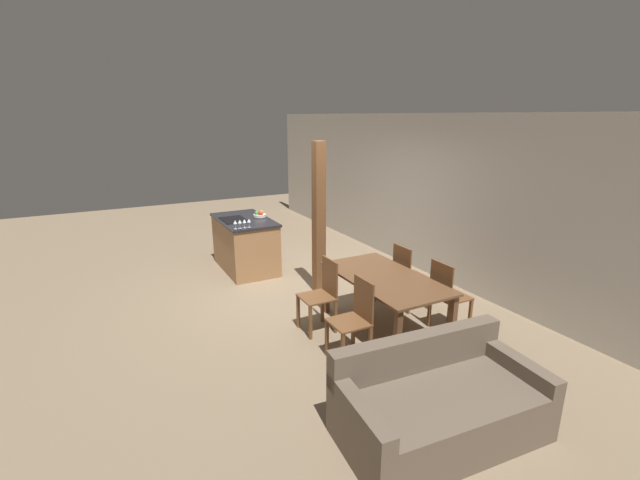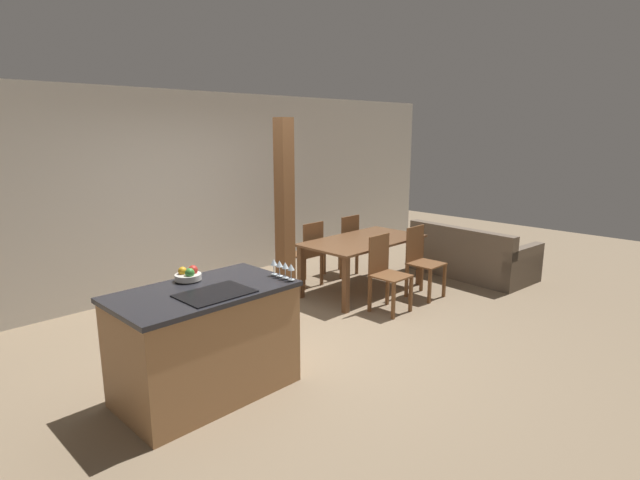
% 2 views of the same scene
% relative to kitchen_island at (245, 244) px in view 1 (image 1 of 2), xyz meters
% --- Properties ---
extents(ground_plane, '(16.00, 16.00, 0.00)m').
position_rel_kitchen_island_xyz_m(ground_plane, '(1.28, 0.32, -0.46)').
color(ground_plane, '#847056').
extents(wall_back, '(11.20, 0.08, 2.70)m').
position_rel_kitchen_island_xyz_m(wall_back, '(1.28, 2.79, 0.89)').
color(wall_back, beige).
rests_on(wall_back, ground_plane).
extents(kitchen_island, '(1.45, 0.84, 0.93)m').
position_rel_kitchen_island_xyz_m(kitchen_island, '(0.00, 0.00, 0.00)').
color(kitchen_island, '#9E7047').
rests_on(kitchen_island, ground_plane).
extents(fruit_bowl, '(0.22, 0.22, 0.12)m').
position_rel_kitchen_island_xyz_m(fruit_bowl, '(0.04, 0.28, 0.51)').
color(fruit_bowl, silver).
rests_on(fruit_bowl, kitchen_island).
extents(wine_glass_near, '(0.06, 0.06, 0.14)m').
position_rel_kitchen_island_xyz_m(wine_glass_near, '(0.65, -0.35, 0.57)').
color(wine_glass_near, silver).
rests_on(wine_glass_near, kitchen_island).
extents(wine_glass_middle, '(0.06, 0.06, 0.14)m').
position_rel_kitchen_island_xyz_m(wine_glass_middle, '(0.65, -0.27, 0.57)').
color(wine_glass_middle, silver).
rests_on(wine_glass_middle, kitchen_island).
extents(wine_glass_far, '(0.06, 0.06, 0.14)m').
position_rel_kitchen_island_xyz_m(wine_glass_far, '(0.65, -0.20, 0.57)').
color(wine_glass_far, silver).
rests_on(wine_glass_far, kitchen_island).
extents(wine_glass_end, '(0.06, 0.06, 0.14)m').
position_rel_kitchen_island_xyz_m(wine_glass_end, '(0.65, -0.12, 0.57)').
color(wine_glass_end, silver).
rests_on(wine_glass_end, kitchen_island).
extents(dining_table, '(1.72, 0.92, 0.73)m').
position_rel_kitchen_island_xyz_m(dining_table, '(3.03, 0.83, 0.17)').
color(dining_table, brown).
rests_on(dining_table, ground_plane).
extents(dining_chair_near_left, '(0.40, 0.40, 0.93)m').
position_rel_kitchen_island_xyz_m(dining_chair_near_left, '(2.64, 0.14, 0.03)').
color(dining_chair_near_left, brown).
rests_on(dining_chair_near_left, ground_plane).
extents(dining_chair_near_right, '(0.40, 0.40, 0.93)m').
position_rel_kitchen_island_xyz_m(dining_chair_near_right, '(3.42, 0.14, 0.03)').
color(dining_chair_near_right, brown).
rests_on(dining_chair_near_right, ground_plane).
extents(dining_chair_far_left, '(0.40, 0.40, 0.93)m').
position_rel_kitchen_island_xyz_m(dining_chair_far_left, '(2.64, 1.51, 0.03)').
color(dining_chair_far_left, brown).
rests_on(dining_chair_far_left, ground_plane).
extents(dining_chair_far_right, '(0.40, 0.40, 0.93)m').
position_rel_kitchen_island_xyz_m(dining_chair_far_right, '(3.42, 1.51, 0.03)').
color(dining_chair_far_right, brown).
rests_on(dining_chair_far_right, ground_plane).
extents(couch, '(1.05, 1.81, 0.78)m').
position_rel_kitchen_island_xyz_m(couch, '(4.78, 0.13, -0.19)').
color(couch, brown).
rests_on(couch, ground_plane).
extents(timber_post, '(0.16, 0.16, 2.31)m').
position_rel_kitchen_island_xyz_m(timber_post, '(1.51, 0.69, 0.69)').
color(timber_post, brown).
rests_on(timber_post, ground_plane).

